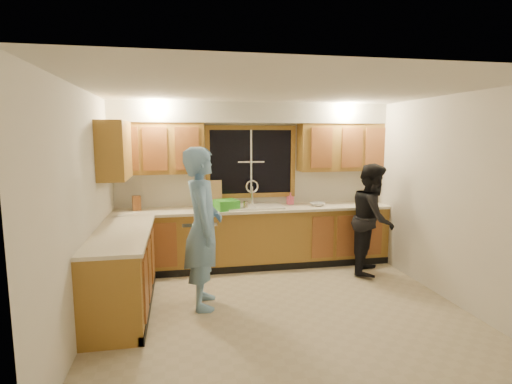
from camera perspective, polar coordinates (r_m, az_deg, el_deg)
The scene contains 26 objects.
floor at distance 4.89m, azimuth 3.41°, elevation -16.23°, with size 4.20×4.20×0.00m, color #B7A88C.
ceiling at distance 4.49m, azimuth 3.68°, elevation 14.29°, with size 4.20×4.20×0.00m, color silver.
wall_back at distance 6.36m, azimuth -0.72°, elevation 1.18°, with size 4.20×4.20×0.00m, color silver.
wall_left at distance 4.49m, azimuth -23.39°, elevation -2.36°, with size 3.80×3.80×0.00m, color silver.
wall_right at distance 5.44m, azimuth 25.50°, elevation -0.78°, with size 3.80×3.80×0.00m, color silver.
base_cabinets_back at distance 6.23m, azimuth -0.22°, elevation -6.57°, with size 4.20×0.60×0.88m, color #A4762F.
base_cabinets_left at distance 4.97m, azimuth -18.55°, elevation -10.79°, with size 0.60×1.90×0.88m, color #A4762F.
countertop_back at distance 6.11m, azimuth -0.20°, elevation -2.42°, with size 4.20×0.63×0.04m, color #F1E5CB.
countertop_left at distance 4.85m, azimuth -18.62°, elevation -5.63°, with size 0.63×1.90×0.04m, color #F1E5CB.
upper_cabinets_left at distance 6.07m, azimuth -13.90°, elevation 6.06°, with size 1.35×0.33×0.75m, color #A4762F.
upper_cabinets_right at distance 6.57m, azimuth 11.93°, elevation 6.26°, with size 1.35×0.33×0.75m, color #A4762F.
upper_cabinets_return at distance 5.50m, azimuth -19.55°, elevation 5.65°, with size 0.33×0.90×0.75m, color #A4762F.
soffit at distance 6.16m, azimuth -0.45°, elevation 11.21°, with size 4.20×0.35×0.30m, color beige.
window_frame at distance 6.32m, azimuth -0.72°, elevation 4.32°, with size 1.44×0.03×1.14m.
sink at distance 6.14m, azimuth -0.23°, elevation -2.71°, with size 0.86×0.52×0.57m.
dishwasher at distance 6.13m, azimuth -8.10°, elevation -7.18°, with size 0.60×0.56×0.82m, color white.
stove at distance 4.44m, azimuth -19.54°, elevation -13.02°, with size 0.58×0.75×0.90m, color white.
man at distance 4.71m, azimuth -7.59°, elevation -5.12°, with size 0.69×0.45×1.89m, color #6B9ACA.
woman at distance 6.09m, azimuth 16.33°, elevation -3.67°, with size 0.79×0.61×1.62m, color black.
knife_block at distance 6.14m, azimuth -16.69°, elevation -1.52°, with size 0.12×0.10×0.21m, color #A05B2C.
cutting_board at distance 6.22m, azimuth -6.30°, elevation -0.20°, with size 0.30×0.02×0.41m, color tan.
dish_crate at distance 5.93m, azimuth -4.26°, elevation -1.84°, with size 0.32×0.29×0.15m, color green.
soap_bottle at distance 6.40m, azimuth 4.92°, elevation -0.92°, with size 0.09×0.09×0.19m, color #FF6186.
bowl at distance 6.31m, azimuth 8.76°, elevation -1.74°, with size 0.22×0.22×0.05m, color silver.
can_left at distance 5.88m, azimuth -3.52°, elevation -2.04°, with size 0.07×0.07×0.12m, color #C4B696.
can_right at distance 5.94m, azimuth -1.51°, elevation -1.92°, with size 0.07×0.07×0.12m, color #C4B696.
Camera 1 is at (-1.12, -4.32, 2.01)m, focal length 28.00 mm.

